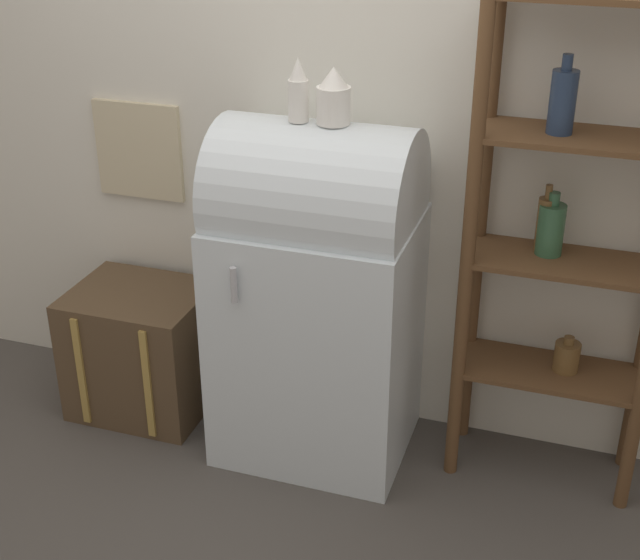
# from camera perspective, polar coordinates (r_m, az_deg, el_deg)

# --- Properties ---
(ground_plane) EXTENTS (12.00, 12.00, 0.00)m
(ground_plane) POSITION_cam_1_polar(r_m,az_deg,el_deg) (3.54, -1.55, -12.61)
(ground_plane) COLOR #4C4742
(wall_back) EXTENTS (7.00, 0.09, 2.70)m
(wall_back) POSITION_cam_1_polar(r_m,az_deg,el_deg) (3.41, 1.43, 11.47)
(wall_back) COLOR silver
(wall_back) RESTS_ON ground_plane
(refrigerator) EXTENTS (0.73, 0.62, 1.35)m
(refrigerator) POSITION_cam_1_polar(r_m,az_deg,el_deg) (3.36, -0.20, -0.73)
(refrigerator) COLOR silver
(refrigerator) RESTS_ON ground_plane
(suitcase_trunk) EXTENTS (0.56, 0.47, 0.55)m
(suitcase_trunk) POSITION_cam_1_polar(r_m,az_deg,el_deg) (3.88, -11.32, -4.40)
(suitcase_trunk) COLOR brown
(suitcase_trunk) RESTS_ON ground_plane
(shelf_unit) EXTENTS (0.69, 0.31, 1.81)m
(shelf_unit) POSITION_cam_1_polar(r_m,az_deg,el_deg) (3.20, 15.50, 3.01)
(shelf_unit) COLOR brown
(shelf_unit) RESTS_ON ground_plane
(vase_left) EXTENTS (0.07, 0.07, 0.22)m
(vase_left) POSITION_cam_1_polar(r_m,az_deg,el_deg) (3.10, -1.40, 11.95)
(vase_left) COLOR white
(vase_left) RESTS_ON refrigerator
(vase_center) EXTENTS (0.12, 0.12, 0.20)m
(vase_center) POSITION_cam_1_polar(r_m,az_deg,el_deg) (3.07, 0.87, 11.60)
(vase_center) COLOR white
(vase_center) RESTS_ON refrigerator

